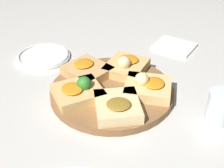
{
  "coord_description": "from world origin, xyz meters",
  "views": [
    {
      "loc": [
        -0.56,
        0.49,
        0.55
      ],
      "look_at": [
        0.0,
        0.0,
        0.04
      ],
      "focal_mm": 50.0,
      "sensor_mm": 36.0,
      "label": 1
    }
  ],
  "objects_px": {
    "napkin_stack": "(175,46)",
    "water_glass": "(219,107)",
    "plate_right": "(43,56)",
    "serving_board": "(112,91)"
  },
  "relations": [
    {
      "from": "plate_right",
      "to": "napkin_stack",
      "type": "relative_size",
      "value": 1.35
    },
    {
      "from": "serving_board",
      "to": "napkin_stack",
      "type": "relative_size",
      "value": 2.62
    },
    {
      "from": "napkin_stack",
      "to": "water_glass",
      "type": "bearing_deg",
      "value": 144.32
    },
    {
      "from": "plate_right",
      "to": "water_glass",
      "type": "height_order",
      "value": "water_glass"
    },
    {
      "from": "serving_board",
      "to": "water_glass",
      "type": "relative_size",
      "value": 3.96
    },
    {
      "from": "water_glass",
      "to": "plate_right",
      "type": "bearing_deg",
      "value": 15.87
    },
    {
      "from": "plate_right",
      "to": "napkin_stack",
      "type": "height_order",
      "value": "plate_right"
    },
    {
      "from": "water_glass",
      "to": "serving_board",
      "type": "bearing_deg",
      "value": 25.44
    },
    {
      "from": "serving_board",
      "to": "plate_right",
      "type": "relative_size",
      "value": 1.95
    },
    {
      "from": "serving_board",
      "to": "water_glass",
      "type": "xyz_separation_m",
      "value": [
        -0.27,
        -0.13,
        0.03
      ]
    }
  ]
}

